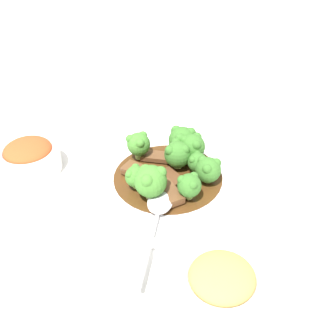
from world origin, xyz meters
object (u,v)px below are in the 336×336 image
Objects in this scene: broccoli_floret_5 at (182,140)px; beef_strip_2 at (170,193)px; broccoli_floret_4 at (177,153)px; broccoli_floret_7 at (197,162)px; broccoli_floret_6 at (189,185)px; main_plate at (168,179)px; beef_strip_3 at (141,173)px; side_bowl_appetizer at (221,284)px; beef_strip_1 at (159,157)px; sauce_dish at (213,124)px; serving_spoon at (159,208)px; beef_strip_0 at (170,179)px; broccoli_floret_1 at (136,176)px; broccoli_floret_8 at (151,181)px; broccoli_floret_3 at (139,144)px; broccoli_floret_0 at (192,146)px; side_bowl_kimchi at (29,157)px.

beef_strip_2 is at bearing -154.96° from broccoli_floret_5.
broccoli_floret_4 reaches higher than broccoli_floret_7.
broccoli_floret_4 reaches higher than broccoli_floret_6.
broccoli_floret_4 is at bearing 3.86° from main_plate.
beef_strip_3 is 0.26m from side_bowl_appetizer.
side_bowl_appetizer reaches higher than beef_strip_1.
side_bowl_appetizer reaches higher than sauce_dish.
serving_spoon reaches higher than beef_strip_2.
broccoli_floret_1 is at bearing 141.67° from beef_strip_0.
broccoli_floret_4 is 1.32× the size of broccoli_floret_7.
broccoli_floret_7 is 0.64× the size of broccoli_floret_8.
broccoli_floret_5 reaches higher than broccoli_floret_7.
broccoli_floret_7 is at bearing 21.82° from broccoli_floret_6.
broccoli_floret_7 is (0.07, -0.07, 0.02)m from beef_strip_3.
broccoli_floret_8 reaches higher than broccoli_floret_3.
broccoli_floret_4 is at bearing -159.10° from broccoli_floret_5.
broccoli_floret_3 reaches higher than beef_strip_2.
broccoli_floret_0 is at bearing -16.73° from broccoli_floret_1.
beef_strip_0 is 0.06m from broccoli_floret_6.
beef_strip_1 is 1.39× the size of broccoli_floret_4.
side_bowl_appetizer is at bearing -132.60° from broccoli_floret_4.
sauce_dish is (0.23, 0.05, -0.02)m from beef_strip_0.
broccoli_floret_6 is at bearing -105.24° from broccoli_floret_3.
main_plate is at bearing 26.99° from serving_spoon.
broccoli_floret_5 reaches higher than serving_spoon.
serving_spoon is 1.66× the size of side_bowl_kimchi.
serving_spoon is at bearing -158.49° from broccoli_floret_4.
broccoli_floret_6 is at bearing -158.18° from broccoli_floret_7.
sauce_dish is (0.26, 0.07, -0.02)m from beef_strip_2.
beef_strip_3 is at bearing 128.76° from main_plate.
main_plate is 4.36× the size of beef_strip_3.
broccoli_floret_4 is at bearing -30.58° from beef_strip_3.
broccoli_floret_5 is (0.11, 0.05, 0.02)m from beef_strip_2.
broccoli_floret_0 reaches higher than side_bowl_kimchi.
broccoli_floret_8 reaches higher than beef_strip_1.
broccoli_floret_8 reaches higher than side_bowl_appetizer.
broccoli_floret_0 is 0.92× the size of broccoli_floret_8.
broccoli_floret_6 is (-0.02, -0.05, 0.02)m from beef_strip_0.
broccoli_floret_5 is 1.21× the size of broccoli_floret_6.
broccoli_floret_0 is 0.15m from serving_spoon.
side_bowl_kimchi is at bearing 113.75° from beef_strip_0.
sauce_dish is at bearing 6.60° from broccoli_floret_5.
broccoli_floret_7 reaches higher than sauce_dish.
broccoli_floret_0 is 0.28m from side_bowl_appetizer.
side_bowl_kimchi is at bearing 97.38° from serving_spoon.
beef_strip_1 is at bearing 54.79° from main_plate.
broccoli_floret_4 is 0.04m from broccoli_floret_7.
beef_strip_2 is 0.04m from serving_spoon.
broccoli_floret_1 is 0.09m from broccoli_floret_6.
broccoli_floret_5 reaches higher than side_bowl_kimchi.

